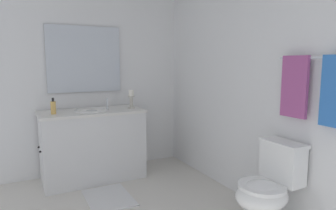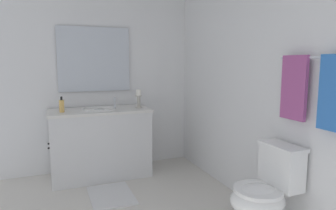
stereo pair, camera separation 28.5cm
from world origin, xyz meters
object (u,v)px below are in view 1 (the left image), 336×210
Objects in this scene: soap_bottle at (53,107)px; toilet at (268,189)px; candle_holder_tall at (131,99)px; towel_bar at (317,58)px; vanity_cabinet at (93,145)px; towel_center at (335,91)px; bath_mat at (109,198)px; mirror at (85,59)px; towel_near_vanity at (294,87)px; sink_basin at (92,114)px.

soap_bottle is 2.34m from toilet.
candle_holder_tall is 0.33× the size of towel_bar.
candle_holder_tall is at bearing 84.12° from vanity_cabinet.
towel_center reaches higher than bath_mat.
bath_mat is (-1.19, -1.01, -0.36)m from toilet.
towel_center is at bearing 37.61° from soap_bottle.
towel_center is 2.31m from bath_mat.
towel_bar is (1.97, 0.75, 0.48)m from candle_holder_tall.
vanity_cabinet is 0.72m from candle_holder_tall.
mirror is 2.56m from toilet.
candle_holder_tall reaches higher than toilet.
toilet is at bearing 39.35° from soap_bottle.
vanity_cabinet is 5.27× the size of candle_holder_tall.
towel_center reaches higher than soap_bottle.
towel_near_vanity is at bearing 33.36° from vanity_cabinet.
bath_mat is at bearing 0.00° from mirror.
vanity_cabinet is 1.60× the size of toilet.
mirror is 3.94× the size of candle_holder_tall.
vanity_cabinet is 2.32× the size of towel_center.
towel_bar is 2.35m from bath_mat.
mirror is at bearing 127.82° from soap_bottle.
vanity_cabinet reaches higher than toilet.
mirror is 1.74× the size of towel_center.
towel_center is (0.38, 0.20, 0.83)m from toilet.
bath_mat is at bearing -135.13° from towel_near_vanity.
toilet is (1.81, 1.01, -0.06)m from vanity_cabinet.
towel_near_vanity is (1.85, 1.21, 0.41)m from sink_basin.
towel_center is at bearing 18.91° from candle_holder_tall.
toilet is (1.76, 0.53, -0.59)m from candle_holder_tall.
toilet is at bearing 29.15° from vanity_cabinet.
mirror is at bearing -180.00° from bath_mat.
towel_near_vanity is at bearing -174.04° from towel_bar.
sink_basin is 2.12m from toilet.
sink_basin is 2.54m from towel_center.
towel_bar reaches higher than toilet.
vanity_cabinet is 1.34× the size of mirror.
vanity_cabinet is at bearing -150.98° from towel_center.
towel_bar is 1.38× the size of towel_near_vanity.
sink_basin is 0.78× the size of towel_center.
candle_holder_tall is 0.44× the size of towel_center.
mirror is at bearing 179.99° from vanity_cabinet.
bath_mat is at bearing 0.00° from vanity_cabinet.
candle_holder_tall is at bearing 55.61° from mirror.
towel_bar is at bearing 40.27° from soap_bottle.
vanity_cabinet is 2.40× the size of towel_near_vanity.
toilet is at bearing 25.78° from mirror.
toilet is at bearing -132.78° from towel_bar.
candle_holder_tall is (0.33, 0.48, -0.48)m from mirror.
soap_bottle is at bearing -89.70° from candle_holder_tall.
mirror is 1.20× the size of toilet.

